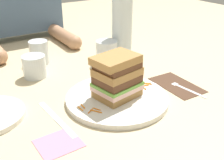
% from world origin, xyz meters
% --- Properties ---
extents(ground_plane, '(3.00, 3.00, 0.00)m').
position_xyz_m(ground_plane, '(0.00, 0.00, 0.00)').
color(ground_plane, '#C6B289').
extents(main_plate, '(0.30, 0.30, 0.02)m').
position_xyz_m(main_plate, '(0.01, -0.00, 0.01)').
color(main_plate, white).
rests_on(main_plate, ground_plane).
extents(sandwich, '(0.14, 0.12, 0.13)m').
position_xyz_m(sandwich, '(0.01, -0.00, 0.08)').
color(sandwich, '#A87A42').
rests_on(sandwich, main_plate).
extents(carrot_shred_0, '(0.02, 0.03, 0.00)m').
position_xyz_m(carrot_shred_0, '(-0.08, -0.04, 0.02)').
color(carrot_shred_0, orange).
rests_on(carrot_shred_0, main_plate).
extents(carrot_shred_1, '(0.02, 0.01, 0.00)m').
position_xyz_m(carrot_shred_1, '(-0.09, -0.03, 0.02)').
color(carrot_shred_1, orange).
rests_on(carrot_shred_1, main_plate).
extents(carrot_shred_2, '(0.01, 0.02, 0.00)m').
position_xyz_m(carrot_shred_2, '(-0.07, -0.03, 0.02)').
color(carrot_shred_2, orange).
rests_on(carrot_shred_2, main_plate).
extents(carrot_shred_3, '(0.01, 0.02, 0.00)m').
position_xyz_m(carrot_shred_3, '(-0.10, -0.00, 0.02)').
color(carrot_shred_3, orange).
rests_on(carrot_shred_3, main_plate).
extents(carrot_shred_4, '(0.01, 0.03, 0.00)m').
position_xyz_m(carrot_shred_4, '(-0.11, -0.01, 0.02)').
color(carrot_shred_4, orange).
rests_on(carrot_shred_4, main_plate).
extents(carrot_shred_5, '(0.02, 0.02, 0.00)m').
position_xyz_m(carrot_shred_5, '(0.12, 0.03, 0.02)').
color(carrot_shred_5, orange).
rests_on(carrot_shred_5, main_plate).
extents(carrot_shred_6, '(0.01, 0.03, 0.00)m').
position_xyz_m(carrot_shred_6, '(0.11, 0.00, 0.02)').
color(carrot_shred_6, orange).
rests_on(carrot_shred_6, main_plate).
extents(carrot_shred_7, '(0.02, 0.00, 0.00)m').
position_xyz_m(carrot_shred_7, '(0.09, 0.02, 0.02)').
color(carrot_shred_7, orange).
rests_on(carrot_shred_7, main_plate).
extents(carrot_shred_8, '(0.03, 0.01, 0.00)m').
position_xyz_m(carrot_shred_8, '(0.12, 0.01, 0.02)').
color(carrot_shred_8, orange).
rests_on(carrot_shred_8, main_plate).
extents(carrot_shred_9, '(0.02, 0.01, 0.00)m').
position_xyz_m(carrot_shred_9, '(0.14, 0.02, 0.02)').
color(carrot_shred_9, orange).
rests_on(carrot_shred_9, main_plate).
extents(carrot_shred_10, '(0.02, 0.03, 0.00)m').
position_xyz_m(carrot_shred_10, '(0.14, 0.01, 0.02)').
color(carrot_shred_10, orange).
rests_on(carrot_shred_10, main_plate).
extents(carrot_shred_11, '(0.02, 0.03, 0.00)m').
position_xyz_m(carrot_shred_11, '(0.11, 0.01, 0.02)').
color(carrot_shred_11, orange).
rests_on(carrot_shred_11, main_plate).
extents(napkin_dark, '(0.11, 0.18, 0.00)m').
position_xyz_m(napkin_dark, '(0.23, -0.02, 0.00)').
color(napkin_dark, '#4C3323').
rests_on(napkin_dark, ground_plane).
extents(fork, '(0.03, 0.17, 0.00)m').
position_xyz_m(fork, '(0.23, -0.04, 0.00)').
color(fork, silver).
rests_on(fork, napkin_dark).
extents(knife, '(0.03, 0.20, 0.00)m').
position_xyz_m(knife, '(-0.17, 0.00, 0.00)').
color(knife, silver).
rests_on(knife, ground_plane).
extents(juice_glass, '(0.08, 0.08, 0.09)m').
position_xyz_m(juice_glass, '(0.14, 0.25, 0.04)').
color(juice_glass, white).
rests_on(juice_glass, ground_plane).
extents(water_bottle, '(0.08, 0.08, 0.30)m').
position_xyz_m(water_bottle, '(0.21, 0.27, 0.13)').
color(water_bottle, silver).
rests_on(water_bottle, ground_plane).
extents(empty_tumbler_0, '(0.07, 0.07, 0.09)m').
position_xyz_m(empty_tumbler_0, '(-0.07, 0.39, 0.04)').
color(empty_tumbler_0, silver).
rests_on(empty_tumbler_0, ground_plane).
extents(empty_tumbler_1, '(0.08, 0.08, 0.08)m').
position_xyz_m(empty_tumbler_1, '(-0.13, 0.29, 0.04)').
color(empty_tumbler_1, silver).
rests_on(empty_tumbler_1, ground_plane).
extents(napkin_pink, '(0.10, 0.09, 0.00)m').
position_xyz_m(napkin_pink, '(-0.21, -0.09, 0.00)').
color(napkin_pink, pink).
rests_on(napkin_pink, ground_plane).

